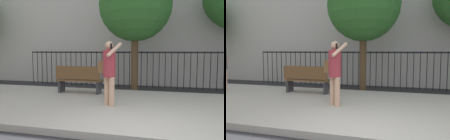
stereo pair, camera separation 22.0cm
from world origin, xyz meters
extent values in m
cube|color=#B2ADA3|center=(0.00, 2.20, 0.07)|extent=(28.00, 4.40, 0.15)
cube|color=black|center=(0.00, 5.90, 1.55)|extent=(12.00, 0.04, 0.06)
cylinder|color=black|center=(-6.00, 5.90, 0.80)|extent=(0.03, 0.03, 1.60)
cylinder|color=black|center=(-5.74, 5.90, 0.80)|extent=(0.03, 0.03, 1.60)
cylinder|color=black|center=(-5.49, 5.90, 0.80)|extent=(0.03, 0.03, 1.60)
cylinder|color=black|center=(-5.23, 5.90, 0.80)|extent=(0.03, 0.03, 1.60)
cylinder|color=black|center=(-4.98, 5.90, 0.80)|extent=(0.03, 0.03, 1.60)
cylinder|color=black|center=(-4.72, 5.90, 0.80)|extent=(0.03, 0.03, 1.60)
cylinder|color=black|center=(-4.47, 5.90, 0.80)|extent=(0.03, 0.03, 1.60)
cylinder|color=black|center=(-4.21, 5.90, 0.80)|extent=(0.03, 0.03, 1.60)
cylinder|color=black|center=(-3.96, 5.90, 0.80)|extent=(0.03, 0.03, 1.60)
cylinder|color=black|center=(-3.70, 5.90, 0.80)|extent=(0.03, 0.03, 1.60)
cylinder|color=black|center=(-3.45, 5.90, 0.80)|extent=(0.03, 0.03, 1.60)
cylinder|color=black|center=(-3.19, 5.90, 0.80)|extent=(0.03, 0.03, 1.60)
cylinder|color=black|center=(-2.94, 5.90, 0.80)|extent=(0.03, 0.03, 1.60)
cylinder|color=black|center=(-2.68, 5.90, 0.80)|extent=(0.03, 0.03, 1.60)
cylinder|color=black|center=(-2.43, 5.90, 0.80)|extent=(0.03, 0.03, 1.60)
cylinder|color=black|center=(-2.17, 5.90, 0.80)|extent=(0.03, 0.03, 1.60)
cylinder|color=black|center=(-1.91, 5.90, 0.80)|extent=(0.03, 0.03, 1.60)
cylinder|color=black|center=(-1.66, 5.90, 0.80)|extent=(0.03, 0.03, 1.60)
cylinder|color=black|center=(-1.40, 5.90, 0.80)|extent=(0.03, 0.03, 1.60)
cylinder|color=black|center=(-1.15, 5.90, 0.80)|extent=(0.03, 0.03, 1.60)
cylinder|color=black|center=(-0.89, 5.90, 0.80)|extent=(0.03, 0.03, 1.60)
cylinder|color=black|center=(-0.64, 5.90, 0.80)|extent=(0.03, 0.03, 1.60)
cylinder|color=black|center=(-0.38, 5.90, 0.80)|extent=(0.03, 0.03, 1.60)
cylinder|color=black|center=(-0.13, 5.90, 0.80)|extent=(0.03, 0.03, 1.60)
cylinder|color=black|center=(0.13, 5.90, 0.80)|extent=(0.03, 0.03, 1.60)
cylinder|color=black|center=(0.38, 5.90, 0.80)|extent=(0.03, 0.03, 1.60)
cylinder|color=black|center=(0.64, 5.90, 0.80)|extent=(0.03, 0.03, 1.60)
cylinder|color=black|center=(0.89, 5.90, 0.80)|extent=(0.03, 0.03, 1.60)
cylinder|color=black|center=(1.15, 5.90, 0.80)|extent=(0.03, 0.03, 1.60)
cylinder|color=black|center=(1.40, 5.90, 0.80)|extent=(0.03, 0.03, 1.60)
cylinder|color=black|center=(1.66, 5.90, 0.80)|extent=(0.03, 0.03, 1.60)
cylinder|color=black|center=(1.91, 5.90, 0.80)|extent=(0.03, 0.03, 1.60)
cylinder|color=black|center=(2.17, 5.90, 0.80)|extent=(0.03, 0.03, 1.60)
cylinder|color=black|center=(2.43, 5.90, 0.80)|extent=(0.03, 0.03, 1.60)
cylinder|color=tan|center=(-0.97, 1.90, 0.54)|extent=(0.15, 0.15, 0.79)
cylinder|color=tan|center=(-1.13, 2.02, 0.54)|extent=(0.15, 0.15, 0.79)
cylinder|color=#992D38|center=(-1.05, 1.96, 1.29)|extent=(0.47, 0.47, 0.72)
sphere|color=tan|center=(-1.05, 1.96, 1.76)|extent=(0.22, 0.22, 0.22)
cylinder|color=tan|center=(-0.89, 1.84, 1.66)|extent=(0.36, 0.46, 0.39)
cylinder|color=tan|center=(-1.21, 2.08, 1.27)|extent=(0.09, 0.09, 0.55)
cube|color=black|center=(-0.96, 1.82, 1.74)|extent=(0.06, 0.05, 0.15)
cube|color=brown|center=(-1.26, 2.11, 1.19)|extent=(0.32, 0.29, 0.34)
cylinder|color=tan|center=(-5.53, 2.99, 1.33)|extent=(0.09, 0.09, 0.57)
cube|color=brown|center=(-2.51, 3.44, 0.60)|extent=(1.60, 0.45, 0.05)
cube|color=brown|center=(-2.51, 3.25, 0.88)|extent=(1.60, 0.06, 0.44)
cube|color=#333338|center=(-3.21, 3.44, 0.35)|extent=(0.08, 0.41, 0.40)
cube|color=#333338|center=(-1.81, 3.44, 0.35)|extent=(0.08, 0.41, 0.40)
cylinder|color=#4C3823|center=(-0.77, 4.74, 1.30)|extent=(0.27, 0.27, 2.60)
sphere|color=#2D6628|center=(-0.77, 4.74, 3.36)|extent=(2.76, 2.76, 2.76)
camera|label=1|loc=(0.42, -3.64, 1.64)|focal=35.06mm
camera|label=2|loc=(0.63, -3.59, 1.64)|focal=35.06mm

